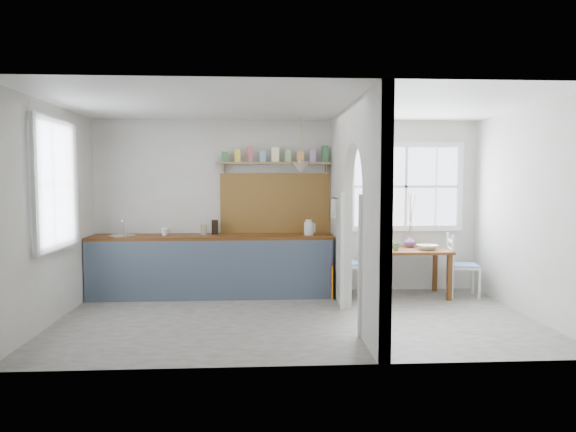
{
  "coord_description": "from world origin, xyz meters",
  "views": [
    {
      "loc": [
        -0.46,
        -6.17,
        1.7
      ],
      "look_at": [
        -0.09,
        0.25,
        1.25
      ],
      "focal_mm": 32.0,
      "sensor_mm": 36.0,
      "label": 1
    }
  ],
  "objects": [
    {
      "name": "chair_right",
      "position": [
        2.54,
        1.11,
        0.46
      ],
      "size": [
        0.48,
        0.48,
        0.91
      ],
      "primitive_type": null,
      "rotation": [
        0.0,
        0.0,
        1.4
      ],
      "color": "silver",
      "rests_on": "floor"
    },
    {
      "name": "utensil_rail",
      "position": [
        0.61,
        0.9,
        1.45
      ],
      "size": [
        0.02,
        0.5,
        0.02
      ],
      "primitive_type": "cylinder",
      "rotation": [
        1.57,
        0.0,
        0.0
      ],
      "color": "silver",
      "rests_on": "partition"
    },
    {
      "name": "bowl",
      "position": [
        1.98,
        1.05,
        0.73
      ],
      "size": [
        0.32,
        0.32,
        0.07
      ],
      "primitive_type": "imported",
      "rotation": [
        0.0,
        0.0,
        0.14
      ],
      "color": "white",
      "rests_on": "dining_table"
    },
    {
      "name": "nook_window",
      "position": [
        1.8,
        1.56,
        1.6
      ],
      "size": [
        1.76,
        0.1,
        1.3
      ],
      "primitive_type": null,
      "color": "white",
      "rests_on": "walls"
    },
    {
      "name": "pendant_lamp",
      "position": [
        0.15,
        1.15,
        1.88
      ],
      "size": [
        0.26,
        0.26,
        0.16
      ],
      "primitive_type": "cone",
      "color": "beige",
      "rests_on": "ceiling"
    },
    {
      "name": "sink",
      "position": [
        -2.43,
        1.3,
        0.89
      ],
      "size": [
        0.4,
        0.4,
        0.02
      ],
      "primitive_type": "cylinder",
      "color": "silver",
      "rests_on": "counter"
    },
    {
      "name": "floor",
      "position": [
        0.0,
        0.0,
        0.0
      ],
      "size": [
        5.8,
        3.2,
        0.01
      ],
      "primitive_type": "cube",
      "color": "#9C988F",
      "rests_on": "ground"
    },
    {
      "name": "mug_a",
      "position": [
        -1.82,
        1.28,
        0.95
      ],
      "size": [
        0.13,
        0.13,
        0.1
      ],
      "primitive_type": "imported",
      "rotation": [
        0.0,
        0.0,
        0.34
      ],
      "color": "white",
      "rests_on": "counter"
    },
    {
      "name": "chair_left",
      "position": [
        0.86,
        1.11,
        0.5
      ],
      "size": [
        0.51,
        0.51,
        1.01
      ],
      "primitive_type": null,
      "rotation": [
        0.0,
        0.0,
        -1.46
      ],
      "color": "silver",
      "rests_on": "floor"
    },
    {
      "name": "table_cup",
      "position": [
        1.51,
        1.02,
        0.75
      ],
      "size": [
        0.15,
        0.15,
        0.11
      ],
      "primitive_type": "imported",
      "rotation": [
        0.0,
        0.0,
        -0.36
      ],
      "color": "#497B50",
      "rests_on": "dining_table"
    },
    {
      "name": "vase",
      "position": [
        1.81,
        1.33,
        0.78
      ],
      "size": [
        0.2,
        0.2,
        0.17
      ],
      "primitive_type": "imported",
      "rotation": [
        0.0,
        0.0,
        0.19
      ],
      "color": "#653C72",
      "rests_on": "dining_table"
    },
    {
      "name": "towel_magenta",
      "position": [
        0.58,
        0.98,
        0.28
      ],
      "size": [
        0.02,
        0.03,
        0.49
      ],
      "primitive_type": "cube",
      "color": "#B00E5B",
      "rests_on": "counter"
    },
    {
      "name": "mug_b",
      "position": [
        -1.82,
        1.4,
        0.95
      ],
      "size": [
        0.16,
        0.16,
        0.1
      ],
      "primitive_type": "imported",
      "rotation": [
        0.0,
        0.0,
        0.27
      ],
      "color": "white",
      "rests_on": "counter"
    },
    {
      "name": "towel_orange",
      "position": [
        0.58,
        0.93,
        0.25
      ],
      "size": [
        0.02,
        0.03,
        0.47
      ],
      "primitive_type": "cube",
      "color": "#E99400",
      "rests_on": "counter"
    },
    {
      "name": "backsplash",
      "position": [
        -0.2,
        1.58,
        1.35
      ],
      "size": [
        1.65,
        0.03,
        0.9
      ],
      "primitive_type": "cube",
      "color": "olive",
      "rests_on": "walls"
    },
    {
      "name": "kitchen_window",
      "position": [
        -2.87,
        0.0,
        1.65
      ],
      "size": [
        0.1,
        1.16,
        1.5
      ],
      "primitive_type": null,
      "color": "white",
      "rests_on": "walls"
    },
    {
      "name": "knife_block",
      "position": [
        -1.1,
        1.42,
        1.01
      ],
      "size": [
        0.11,
        0.14,
        0.21
      ],
      "primitive_type": "cube",
      "rotation": [
        0.0,
        0.0,
        0.08
      ],
      "color": "black",
      "rests_on": "counter"
    },
    {
      "name": "plate",
      "position": [
        1.33,
        1.12,
        0.7
      ],
      "size": [
        0.21,
        0.21,
        0.02
      ],
      "primitive_type": "cylinder",
      "rotation": [
        0.0,
        0.0,
        -0.11
      ],
      "color": "#302523",
      "rests_on": "dining_table"
    },
    {
      "name": "walls",
      "position": [
        0.0,
        0.0,
        1.3
      ],
      "size": [
        5.81,
        3.21,
        2.6
      ],
      "color": "silver",
      "rests_on": "floor"
    },
    {
      "name": "dining_table",
      "position": [
        1.74,
        1.14,
        0.35
      ],
      "size": [
        1.13,
        0.76,
        0.7
      ],
      "primitive_type": null,
      "rotation": [
        0.0,
        0.0,
        -0.02
      ],
      "color": "#5F3513",
      "rests_on": "floor"
    },
    {
      "name": "partition",
      "position": [
        0.7,
        0.06,
        1.45
      ],
      "size": [
        0.12,
        3.2,
        2.6
      ],
      "color": "silver",
      "rests_on": "floor"
    },
    {
      "name": "shelf",
      "position": [
        -0.2,
        1.49,
        2.01
      ],
      "size": [
        1.75,
        0.2,
        0.21
      ],
      "color": "#88714F",
      "rests_on": "walls"
    },
    {
      "name": "ceiling",
      "position": [
        0.0,
        0.0,
        2.6
      ],
      "size": [
        5.8,
        3.2,
        0.01
      ],
      "primitive_type": "cube",
      "color": "silver",
      "rests_on": "walls"
    },
    {
      "name": "counter",
      "position": [
        -1.13,
        1.33,
        0.46
      ],
      "size": [
        3.5,
        0.6,
        0.9
      ],
      "color": "#5F3513",
      "rests_on": "floor"
    },
    {
      "name": "jar",
      "position": [
        -1.26,
        1.36,
        0.97
      ],
      "size": [
        0.11,
        0.11,
        0.15
      ],
      "primitive_type": "cylinder",
      "rotation": [
        0.0,
        0.0,
        -0.17
      ],
      "color": "tan",
      "rests_on": "counter"
    },
    {
      "name": "kettle",
      "position": [
        0.27,
        1.22,
        1.01
      ],
      "size": [
        0.19,
        0.15,
        0.23
      ],
      "primitive_type": null,
      "rotation": [
        0.0,
        0.0,
        0.01
      ],
      "color": "silver",
      "rests_on": "counter"
    }
  ]
}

